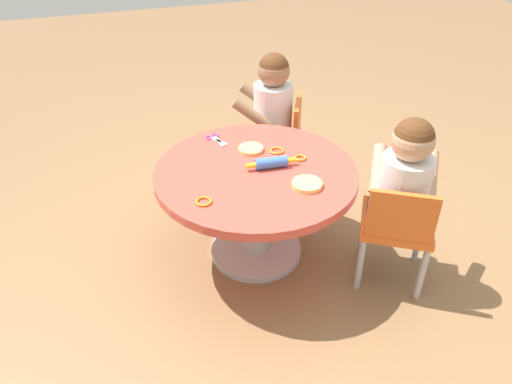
{
  "coord_description": "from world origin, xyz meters",
  "views": [
    {
      "loc": [
        -1.72,
        0.6,
        1.59
      ],
      "look_at": [
        0.0,
        0.0,
        0.36
      ],
      "focal_mm": 34.19,
      "sensor_mm": 36.0,
      "label": 1
    }
  ],
  "objects_px": {
    "craft_table": "(256,191)",
    "rolling_pin": "(271,163)",
    "child_chair_left": "(397,225)",
    "seated_child_right": "(272,100)",
    "child_chair_right": "(278,138)",
    "seated_child_left": "(406,176)",
    "craft_scissors": "(215,139)"
  },
  "relations": [
    {
      "from": "craft_table",
      "to": "rolling_pin",
      "type": "distance_m",
      "value": 0.15
    },
    {
      "from": "rolling_pin",
      "to": "child_chair_left",
      "type": "bearing_deg",
      "value": -129.31
    },
    {
      "from": "craft_table",
      "to": "seated_child_right",
      "type": "height_order",
      "value": "seated_child_right"
    },
    {
      "from": "child_chair_right",
      "to": "seated_child_right",
      "type": "distance_m",
      "value": 0.23
    },
    {
      "from": "seated_child_right",
      "to": "rolling_pin",
      "type": "bearing_deg",
      "value": 158.94
    },
    {
      "from": "seated_child_left",
      "to": "child_chair_left",
      "type": "bearing_deg",
      "value": 147.45
    },
    {
      "from": "child_chair_left",
      "to": "seated_child_right",
      "type": "xyz_separation_m",
      "value": [
        0.93,
        0.22,
        0.23
      ]
    },
    {
      "from": "child_chair_right",
      "to": "child_chair_left",
      "type": "bearing_deg",
      "value": -168.22
    },
    {
      "from": "child_chair_right",
      "to": "rolling_pin",
      "type": "distance_m",
      "value": 0.63
    },
    {
      "from": "child_chair_right",
      "to": "craft_scissors",
      "type": "relative_size",
      "value": 3.77
    },
    {
      "from": "child_chair_left",
      "to": "child_chair_right",
      "type": "distance_m",
      "value": 0.93
    },
    {
      "from": "seated_child_right",
      "to": "craft_scissors",
      "type": "relative_size",
      "value": 3.59
    },
    {
      "from": "craft_table",
      "to": "rolling_pin",
      "type": "xyz_separation_m",
      "value": [
        -0.01,
        -0.07,
        0.14
      ]
    },
    {
      "from": "child_chair_left",
      "to": "child_chair_right",
      "type": "xyz_separation_m",
      "value": [
        0.91,
        0.19,
        0.0
      ]
    },
    {
      "from": "craft_table",
      "to": "seated_child_right",
      "type": "xyz_separation_m",
      "value": [
        0.56,
        -0.29,
        0.17
      ]
    },
    {
      "from": "craft_table",
      "to": "child_chair_left",
      "type": "xyz_separation_m",
      "value": [
        -0.37,
        -0.51,
        -0.06
      ]
    },
    {
      "from": "child_chair_right",
      "to": "rolling_pin",
      "type": "xyz_separation_m",
      "value": [
        -0.55,
        0.25,
        0.2
      ]
    },
    {
      "from": "craft_scissors",
      "to": "craft_table",
      "type": "bearing_deg",
      "value": -163.9
    },
    {
      "from": "seated_child_right",
      "to": "rolling_pin",
      "type": "height_order",
      "value": "seated_child_right"
    },
    {
      "from": "craft_table",
      "to": "craft_scissors",
      "type": "height_order",
      "value": "craft_scissors"
    },
    {
      "from": "child_chair_right",
      "to": "seated_child_right",
      "type": "xyz_separation_m",
      "value": [
        0.02,
        0.04,
        0.23
      ]
    },
    {
      "from": "rolling_pin",
      "to": "seated_child_right",
      "type": "bearing_deg",
      "value": -21.06
    },
    {
      "from": "craft_table",
      "to": "child_chair_left",
      "type": "distance_m",
      "value": 0.63
    },
    {
      "from": "craft_table",
      "to": "seated_child_left",
      "type": "distance_m",
      "value": 0.65
    },
    {
      "from": "child_chair_left",
      "to": "craft_scissors",
      "type": "xyz_separation_m",
      "value": [
        0.7,
        0.61,
        0.17
      ]
    },
    {
      "from": "rolling_pin",
      "to": "craft_scissors",
      "type": "distance_m",
      "value": 0.38
    },
    {
      "from": "seated_child_right",
      "to": "craft_scissors",
      "type": "xyz_separation_m",
      "value": [
        -0.23,
        0.38,
        -0.05
      ]
    },
    {
      "from": "craft_table",
      "to": "seated_child_left",
      "type": "bearing_deg",
      "value": -122.07
    },
    {
      "from": "child_chair_left",
      "to": "rolling_pin",
      "type": "height_order",
      "value": "child_chair_left"
    },
    {
      "from": "seated_child_right",
      "to": "craft_scissors",
      "type": "bearing_deg",
      "value": 120.65
    },
    {
      "from": "craft_table",
      "to": "craft_scissors",
      "type": "distance_m",
      "value": 0.36
    },
    {
      "from": "craft_table",
      "to": "seated_child_right",
      "type": "distance_m",
      "value": 0.65
    }
  ]
}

